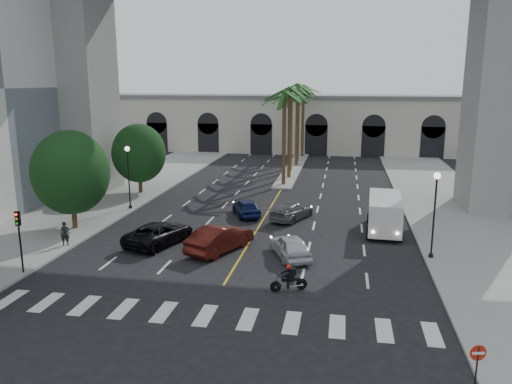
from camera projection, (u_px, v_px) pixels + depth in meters
name	position (u px, v px, depth m)	size (l,w,h in m)	color
ground	(214.00, 302.00, 24.35)	(140.00, 140.00, 0.00)	black
sidewalk_left	(85.00, 210.00, 41.31)	(8.00, 100.00, 0.15)	gray
sidewalk_right	(467.00, 228.00, 36.19)	(8.00, 100.00, 0.15)	gray
median	(293.00, 169.00, 60.85)	(2.00, 24.00, 0.20)	gray
pier_building	(305.00, 123.00, 76.28)	(71.00, 10.50, 8.50)	beige
palm_a	(284.00, 96.00, 49.29)	(3.20, 3.20, 10.30)	#47331E
palm_b	(290.00, 92.00, 53.05)	(3.20, 3.20, 10.60)	#47331E
palm_c	(291.00, 96.00, 57.05)	(3.20, 3.20, 10.10)	#47331E
palm_d	(298.00, 89.00, 60.67)	(3.20, 3.20, 10.90)	#47331E
palm_e	(298.00, 92.00, 64.66)	(3.20, 3.20, 10.40)	#47331E
palm_f	(303.00, 89.00, 68.39)	(3.20, 3.20, 10.70)	#47331E
street_tree_mid	(71.00, 173.00, 35.26)	(5.44, 5.44, 7.21)	#382616
street_tree_far	(139.00, 153.00, 46.87)	(5.04, 5.04, 6.68)	#382616
lamp_post_left_far	(128.00, 172.00, 40.97)	(0.40, 0.40, 5.35)	black
lamp_post_right	(435.00, 208.00, 29.40)	(0.40, 0.40, 5.35)	black
traffic_signal_far	(19.00, 232.00, 27.17)	(0.25, 0.18, 3.65)	black
motorcycle_rider	(290.00, 279.00, 25.50)	(1.85, 0.90, 1.43)	black
car_a	(290.00, 246.00, 30.34)	(1.70, 4.22, 1.44)	silver
car_b	(220.00, 238.00, 31.42)	(1.77, 5.09, 1.68)	#42110D
car_c	(159.00, 233.00, 32.83)	(2.45, 5.31, 1.48)	black
car_d	(291.00, 211.00, 38.68)	(1.85, 4.56, 1.32)	slate
car_e	(246.00, 207.00, 39.72)	(1.66, 4.12, 1.40)	#101B4C
cargo_van	(385.00, 213.00, 35.34)	(2.66, 6.06, 2.54)	silver
pedestrian_a	(65.00, 234.00, 32.07)	(0.57, 0.38, 1.57)	black
do_not_enter_sign	(477.00, 362.00, 16.12)	(0.54, 0.15, 2.25)	black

